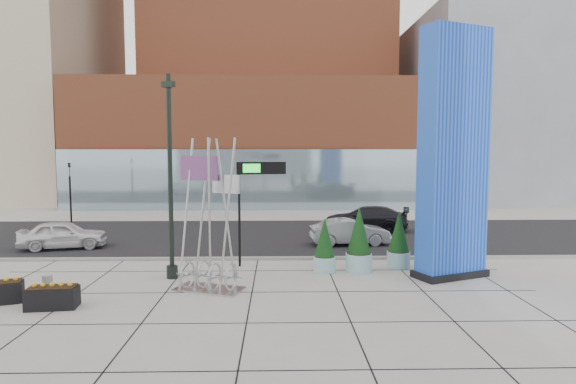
{
  "coord_description": "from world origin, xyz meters",
  "views": [
    {
      "loc": [
        1.89,
        -17.39,
        4.93
      ],
      "look_at": [
        2.32,
        2.0,
        3.25
      ],
      "focal_mm": 30.0,
      "sensor_mm": 36.0,
      "label": 1
    }
  ],
  "objects_px": {
    "public_art_sculpture": "(209,251)",
    "overhead_street_sign": "(257,177)",
    "lamp_post": "(171,196)",
    "car_white_west": "(63,235)",
    "concrete_bollard": "(48,285)",
    "blue_pylon": "(453,159)",
    "car_silver_mid": "(350,232)"
  },
  "relations": [
    {
      "from": "overhead_street_sign",
      "to": "concrete_bollard",
      "type": "bearing_deg",
      "value": -160.96
    },
    {
      "from": "blue_pylon",
      "to": "public_art_sculpture",
      "type": "xyz_separation_m",
      "value": [
        -9.15,
        -1.59,
        -3.19
      ]
    },
    {
      "from": "public_art_sculpture",
      "to": "overhead_street_sign",
      "type": "distance_m",
      "value": 4.5
    },
    {
      "from": "overhead_street_sign",
      "to": "car_silver_mid",
      "type": "relative_size",
      "value": 1.08
    },
    {
      "from": "car_white_west",
      "to": "car_silver_mid",
      "type": "distance_m",
      "value": 14.53
    },
    {
      "from": "blue_pylon",
      "to": "car_white_west",
      "type": "height_order",
      "value": "blue_pylon"
    },
    {
      "from": "lamp_post",
      "to": "car_white_west",
      "type": "xyz_separation_m",
      "value": [
        -6.67,
        5.71,
        -2.48
      ]
    },
    {
      "from": "blue_pylon",
      "to": "overhead_street_sign",
      "type": "relative_size",
      "value": 2.15
    },
    {
      "from": "overhead_street_sign",
      "to": "car_silver_mid",
      "type": "bearing_deg",
      "value": 34.45
    },
    {
      "from": "blue_pylon",
      "to": "overhead_street_sign",
      "type": "bearing_deg",
      "value": 143.43
    },
    {
      "from": "concrete_bollard",
      "to": "car_silver_mid",
      "type": "xyz_separation_m",
      "value": [
        11.66,
        8.36,
        0.34
      ]
    },
    {
      "from": "public_art_sculpture",
      "to": "car_white_west",
      "type": "relative_size",
      "value": 1.31
    },
    {
      "from": "concrete_bollard",
      "to": "car_silver_mid",
      "type": "bearing_deg",
      "value": 35.63
    },
    {
      "from": "public_art_sculpture",
      "to": "lamp_post",
      "type": "bearing_deg",
      "value": 155.95
    },
    {
      "from": "blue_pylon",
      "to": "car_white_west",
      "type": "distance_m",
      "value": 18.81
    },
    {
      "from": "public_art_sculpture",
      "to": "blue_pylon",
      "type": "bearing_deg",
      "value": 29.95
    },
    {
      "from": "lamp_post",
      "to": "overhead_street_sign",
      "type": "relative_size",
      "value": 1.75
    },
    {
      "from": "public_art_sculpture",
      "to": "overhead_street_sign",
      "type": "bearing_deg",
      "value": 86.06
    },
    {
      "from": "overhead_street_sign",
      "to": "car_white_west",
      "type": "distance_m",
      "value": 11.06
    },
    {
      "from": "concrete_bollard",
      "to": "overhead_street_sign",
      "type": "xyz_separation_m",
      "value": [
        7.04,
        3.86,
        3.48
      ]
    },
    {
      "from": "concrete_bollard",
      "to": "car_white_west",
      "type": "relative_size",
      "value": 0.16
    },
    {
      "from": "lamp_post",
      "to": "car_silver_mid",
      "type": "xyz_separation_m",
      "value": [
        7.85,
        6.35,
        -2.51
      ]
    },
    {
      "from": "overhead_street_sign",
      "to": "car_white_west",
      "type": "xyz_separation_m",
      "value": [
        -9.89,
        3.85,
        -3.11
      ]
    },
    {
      "from": "lamp_post",
      "to": "car_white_west",
      "type": "distance_m",
      "value": 9.12
    },
    {
      "from": "public_art_sculpture",
      "to": "concrete_bollard",
      "type": "distance_m",
      "value": 5.61
    },
    {
      "from": "concrete_bollard",
      "to": "car_silver_mid",
      "type": "relative_size",
      "value": 0.16
    },
    {
      "from": "public_art_sculpture",
      "to": "overhead_street_sign",
      "type": "xyz_separation_m",
      "value": [
        1.55,
        3.48,
        2.4
      ]
    },
    {
      "from": "lamp_post",
      "to": "concrete_bollard",
      "type": "xyz_separation_m",
      "value": [
        -3.82,
        -2.01,
        -2.85
      ]
    },
    {
      "from": "concrete_bollard",
      "to": "overhead_street_sign",
      "type": "distance_m",
      "value": 8.75
    },
    {
      "from": "blue_pylon",
      "to": "concrete_bollard",
      "type": "xyz_separation_m",
      "value": [
        -14.64,
        -1.98,
        -4.27
      ]
    },
    {
      "from": "blue_pylon",
      "to": "lamp_post",
      "type": "height_order",
      "value": "blue_pylon"
    },
    {
      "from": "blue_pylon",
      "to": "concrete_bollard",
      "type": "distance_m",
      "value": 15.37
    }
  ]
}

